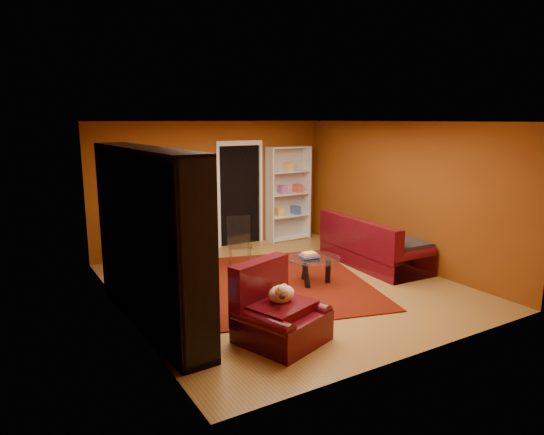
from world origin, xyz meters
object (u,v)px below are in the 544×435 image
media_unit (149,238)px  dog (281,294)px  rug (277,282)px  gift_box_green (202,252)px  gift_box_teal (153,270)px  coffee_table (313,270)px  sofa (374,241)px  acrylic_chair (240,245)px  armchair (282,311)px  christmas_tree (165,222)px  white_bookshelf (288,194)px  gift_box_red (185,255)px

media_unit → dog: bearing=-49.3°
rug → gift_box_green: (-0.51, 1.92, 0.12)m
gift_box_teal → coffee_table: bearing=-37.5°
rug → coffee_table: (0.48, -0.34, 0.22)m
sofa → acrylic_chair: 2.46m
gift_box_green → armchair: (-0.54, -3.75, 0.25)m
rug → acrylic_chair: 1.15m
media_unit → christmas_tree: (0.89, 2.05, -0.26)m
christmas_tree → acrylic_chair: size_ratio=2.22×
sofa → gift_box_teal: bearing=73.0°
sofa → acrylic_chair: size_ratio=2.57×
rug → gift_box_teal: (-1.66, 1.31, 0.13)m
gift_box_green → coffee_table: bearing=-66.3°
white_bookshelf → sofa: size_ratio=0.99×
gift_box_teal → coffee_table: coffee_table is taller
armchair → acrylic_chair: bearing=53.5°
rug → dog: (-1.02, -1.77, 0.56)m
armchair → dog: (0.03, 0.06, 0.19)m
armchair → coffee_table: armchair is taller
gift_box_green → gift_box_red: size_ratio=1.32×
christmas_tree → gift_box_red: bearing=43.2°
rug → christmas_tree: bearing=130.7°
dog → acrylic_chair: size_ratio=0.48×
armchair → dog: armchair is taller
media_unit → armchair: media_unit is taller
gift_box_green → white_bookshelf: white_bookshelf is taller
media_unit → white_bookshelf: size_ratio=1.42×
media_unit → acrylic_chair: 2.72m
armchair → acrylic_chair: size_ratio=1.19×
armchair → acrylic_chair: acrylic_chair is taller
media_unit → armchair: bearing=-51.5°
rug → media_unit: size_ratio=1.10×
sofa → media_unit: bearing=99.0°
rug → armchair: armchair is taller
sofa → coffee_table: 1.63m
sofa → dog: bearing=122.2°
media_unit → sofa: size_ratio=1.41×
media_unit → gift_box_teal: (0.57, 1.81, -1.01)m
gift_box_green → gift_box_red: gift_box_green is taller
armchair → gift_box_green: bearing=62.8°
gift_box_teal → gift_box_green: (1.15, 0.61, -0.01)m
gift_box_red → sofa: bearing=-36.0°
media_unit → gift_box_teal: 2.15m
christmas_tree → acrylic_chair: (1.20, -0.48, -0.47)m
coffee_table → acrylic_chair: 1.54m
media_unit → coffee_table: size_ratio=3.44×
gift_box_green → acrylic_chair: acrylic_chair is taller
christmas_tree → dog: (0.32, -3.32, -0.31)m
sofa → coffee_table: size_ratio=2.44×
media_unit → coffee_table: (2.71, 0.16, -0.92)m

